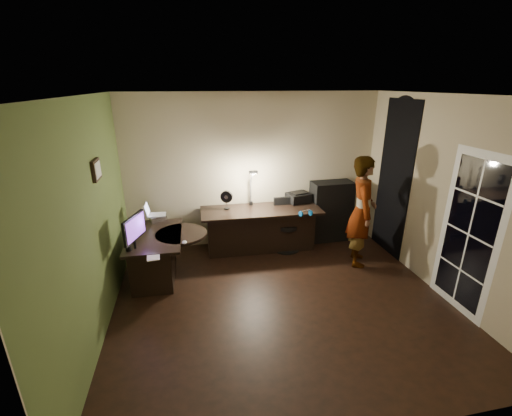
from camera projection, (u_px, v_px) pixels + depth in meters
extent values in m
cube|color=black|center=(282.00, 301.00, 4.71)|extent=(4.50, 4.00, 0.01)
cube|color=silver|center=(288.00, 94.00, 3.78)|extent=(4.50, 4.00, 0.01)
cube|color=tan|center=(254.00, 171.00, 6.09)|extent=(4.50, 0.01, 2.70)
cube|color=tan|center=(363.00, 306.00, 2.40)|extent=(4.50, 0.01, 2.70)
cube|color=tan|center=(91.00, 223.00, 3.83)|extent=(0.01, 4.00, 2.70)
cube|color=tan|center=(444.00, 198.00, 4.67)|extent=(0.01, 4.00, 2.70)
cube|color=#4D622E|center=(92.00, 223.00, 3.83)|extent=(0.00, 4.00, 2.70)
cube|color=black|center=(394.00, 180.00, 5.74)|extent=(0.01, 0.90, 2.60)
cube|color=white|center=(469.00, 234.00, 4.26)|extent=(0.02, 0.92, 2.10)
cube|color=black|center=(96.00, 170.00, 4.08)|extent=(0.04, 0.30, 0.25)
cube|color=black|center=(157.00, 257.00, 5.16)|extent=(0.79, 1.26, 0.72)
cube|color=black|center=(261.00, 230.00, 6.03)|extent=(2.08, 0.77, 0.78)
cube|color=black|center=(331.00, 211.00, 6.42)|extent=(0.76, 0.40, 1.13)
cube|color=silver|center=(157.00, 218.00, 5.57)|extent=(0.31, 0.29, 0.10)
cube|color=silver|center=(156.00, 209.00, 5.51)|extent=(0.31, 0.29, 0.21)
cube|color=black|center=(134.00, 237.00, 4.59)|extent=(0.29, 0.54, 0.35)
ellipsoid|color=silver|center=(185.00, 242.00, 4.80)|extent=(0.08, 0.11, 0.04)
cube|color=black|center=(173.00, 233.00, 5.13)|extent=(0.09, 0.14, 0.01)
cube|color=black|center=(188.00, 237.00, 5.01)|extent=(0.03, 0.13, 0.01)
cylinder|color=black|center=(128.00, 245.00, 4.55)|extent=(0.09, 0.09, 0.20)
cube|color=silver|center=(153.00, 257.00, 4.43)|extent=(0.18, 0.24, 0.01)
cube|color=black|center=(227.00, 200.00, 5.84)|extent=(0.24, 0.18, 0.32)
cube|color=navy|center=(306.00, 213.00, 5.56)|extent=(0.23, 0.15, 0.10)
cube|color=black|center=(298.00, 197.00, 6.22)|extent=(0.46, 0.40, 0.18)
cube|color=black|center=(251.00, 185.00, 5.96)|extent=(0.25, 0.36, 0.72)
cube|color=black|center=(287.00, 225.00, 6.05)|extent=(0.51, 0.51, 0.91)
imported|color=#D8A88C|center=(362.00, 212.00, 5.44)|extent=(0.61, 0.75, 1.80)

